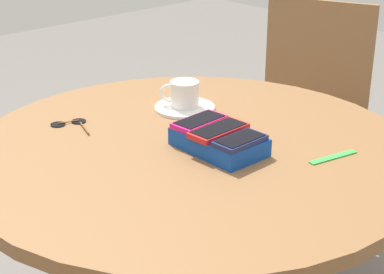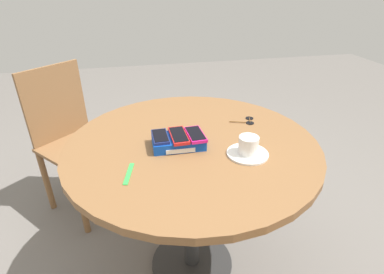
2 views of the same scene
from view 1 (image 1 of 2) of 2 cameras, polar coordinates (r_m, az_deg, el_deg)
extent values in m
cylinder|color=brown|center=(1.46, 0.00, -1.26)|extent=(1.03, 1.03, 0.03)
cube|color=#0F42AD|center=(1.43, 2.38, -0.43)|extent=(0.21, 0.13, 0.04)
cube|color=white|center=(1.47, 4.17, -0.03)|extent=(0.11, 0.01, 0.02)
cube|color=navy|center=(1.37, 4.30, -0.35)|extent=(0.06, 0.12, 0.01)
cube|color=black|center=(1.37, 4.31, -0.11)|extent=(0.05, 0.11, 0.00)
cube|color=red|center=(1.42, 2.38, 0.57)|extent=(0.07, 0.14, 0.01)
cube|color=black|center=(1.42, 2.39, 0.82)|extent=(0.06, 0.13, 0.00)
cube|color=#D11975|center=(1.47, 0.67, 1.35)|extent=(0.07, 0.13, 0.01)
cube|color=black|center=(1.46, 0.67, 1.59)|extent=(0.06, 0.12, 0.00)
cylinder|color=white|center=(1.67, -0.66, 2.63)|extent=(0.16, 0.16, 0.01)
cylinder|color=white|center=(1.66, -0.66, 3.85)|extent=(0.08, 0.08, 0.07)
cylinder|color=tan|center=(1.65, -0.67, 4.76)|extent=(0.07, 0.07, 0.00)
torus|color=white|center=(1.67, -2.04, 3.91)|extent=(0.04, 0.04, 0.05)
cube|color=green|center=(1.43, 12.44, -1.77)|extent=(0.04, 0.13, 0.00)
cylinder|color=black|center=(1.60, -11.83, 1.09)|extent=(0.04, 0.04, 0.00)
cylinder|color=black|center=(1.61, -10.03, 1.38)|extent=(0.04, 0.04, 0.00)
cylinder|color=brown|center=(1.61, -10.94, 1.33)|extent=(0.02, 0.05, 0.00)
cylinder|color=brown|center=(1.56, -9.52, 0.78)|extent=(0.07, 0.03, 0.00)
cube|color=brown|center=(2.30, 9.30, -0.22)|extent=(0.53, 0.53, 0.02)
cube|color=brown|center=(2.40, 11.11, 6.60)|extent=(0.38, 0.16, 0.45)
cylinder|color=brown|center=(2.29, 3.07, -6.12)|extent=(0.04, 0.04, 0.42)
cylinder|color=brown|center=(2.19, 12.09, -8.10)|extent=(0.04, 0.04, 0.42)
cylinder|color=brown|center=(2.60, 6.35, -2.51)|extent=(0.04, 0.04, 0.42)
cylinder|color=brown|center=(2.51, 14.32, -4.08)|extent=(0.04, 0.04, 0.42)
camera|label=2|loc=(2.09, 28.00, 20.93)|focal=28.00mm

